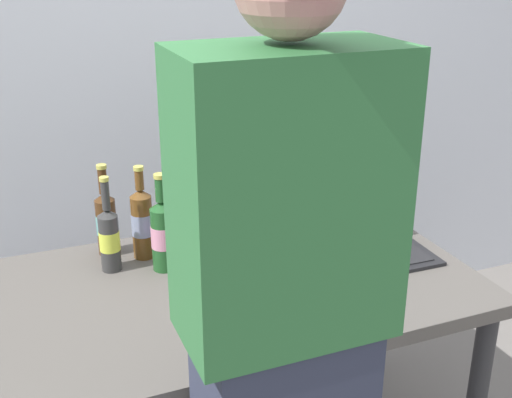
{
  "coord_description": "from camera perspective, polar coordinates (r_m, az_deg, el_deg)",
  "views": [
    {
      "loc": [
        -0.59,
        -1.58,
        1.66
      ],
      "look_at": [
        0.05,
        0.0,
        0.98
      ],
      "focal_mm": 45.56,
      "sensor_mm": 36.0,
      "label": 1
    }
  ],
  "objects": [
    {
      "name": "laptop",
      "position": [
        2.09,
        10.08,
        -3.23
      ],
      "size": [
        0.35,
        0.29,
        0.24
      ],
      "color": "black",
      "rests_on": "desk"
    },
    {
      "name": "back_wall",
      "position": [
        2.58,
        -9.0,
        13.41
      ],
      "size": [
        6.0,
        0.1,
        2.6
      ],
      "primitive_type": "cube",
      "color": "silver",
      "rests_on": "ground"
    },
    {
      "name": "person_figure",
      "position": [
        1.36,
        2.43,
        -13.81
      ],
      "size": [
        0.41,
        0.28,
        1.73
      ],
      "color": "#2D3347",
      "rests_on": "ground"
    },
    {
      "name": "beer_bottle_dark",
      "position": [
        1.96,
        -8.19,
        -2.98
      ],
      "size": [
        0.07,
        0.07,
        0.31
      ],
      "color": "#1E5123",
      "rests_on": "desk"
    },
    {
      "name": "beer_bottle_green",
      "position": [
        2.05,
        -9.96,
        -1.98
      ],
      "size": [
        0.07,
        0.07,
        0.3
      ],
      "color": "brown",
      "rests_on": "desk"
    },
    {
      "name": "beer_bottle_brown",
      "position": [
        2.09,
        -13.01,
        -1.9
      ],
      "size": [
        0.06,
        0.06,
        0.3
      ],
      "color": "#472B14",
      "rests_on": "desk"
    },
    {
      "name": "desk",
      "position": [
        1.97,
        -1.49,
        -9.28
      ],
      "size": [
        1.37,
        0.83,
        0.73
      ],
      "color": "#56514C",
      "rests_on": "ground"
    },
    {
      "name": "beer_bottle_amber",
      "position": [
        1.99,
        -12.76,
        -3.29
      ],
      "size": [
        0.06,
        0.06,
        0.3
      ],
      "color": "#333333",
      "rests_on": "desk"
    },
    {
      "name": "coffee_mug",
      "position": [
        2.32,
        8.6,
        -0.96
      ],
      "size": [
        0.1,
        0.07,
        0.09
      ],
      "color": "white",
      "rests_on": "desk"
    }
  ]
}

